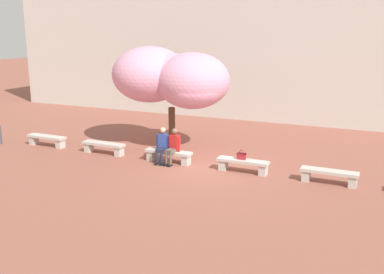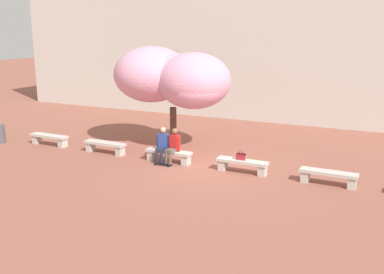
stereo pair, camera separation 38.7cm
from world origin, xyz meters
TOP-DOWN VIEW (x-y plane):
  - ground_plane at (0.00, 0.00)m, footprint 100.00×100.00m
  - building_facade at (0.00, 10.50)m, footprint 31.98×4.00m
  - stone_bench_west_end at (-7.11, 0.00)m, footprint 1.78×0.45m
  - stone_bench_near_west at (-4.27, 0.00)m, footprint 1.78×0.45m
  - stone_bench_center at (-1.42, 0.00)m, footprint 1.78×0.45m
  - stone_bench_near_east at (1.42, 0.00)m, footprint 1.78×0.45m
  - stone_bench_east_end at (4.27, 0.00)m, footprint 1.78×0.45m
  - person_seated_left at (-1.65, -0.05)m, footprint 0.51×0.71m
  - person_seated_right at (-1.20, -0.05)m, footprint 0.50×0.72m
  - handbag at (1.36, 0.01)m, footprint 0.30×0.15m
  - cherry_tree_main at (-2.32, 1.91)m, footprint 4.89×3.22m

SIDE VIEW (x-z plane):
  - ground_plane at x=0.00m, z-range 0.00..0.00m
  - stone_bench_west_end at x=-7.11m, z-range 0.08..0.53m
  - stone_bench_near_west at x=-4.27m, z-range 0.08..0.53m
  - stone_bench_center at x=-1.42m, z-range 0.08..0.53m
  - stone_bench_near_east at x=1.42m, z-range 0.08..0.53m
  - stone_bench_east_end at x=4.27m, z-range 0.08..0.53m
  - handbag at x=1.36m, z-range 0.41..0.75m
  - person_seated_left at x=-1.65m, z-range 0.05..1.34m
  - person_seated_right at x=-1.20m, z-range 0.05..1.34m
  - cherry_tree_main at x=-2.32m, z-range 0.84..4.95m
  - building_facade at x=0.00m, z-range 0.00..7.13m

